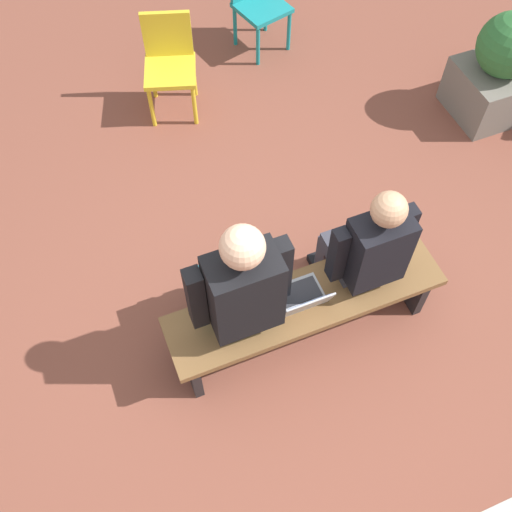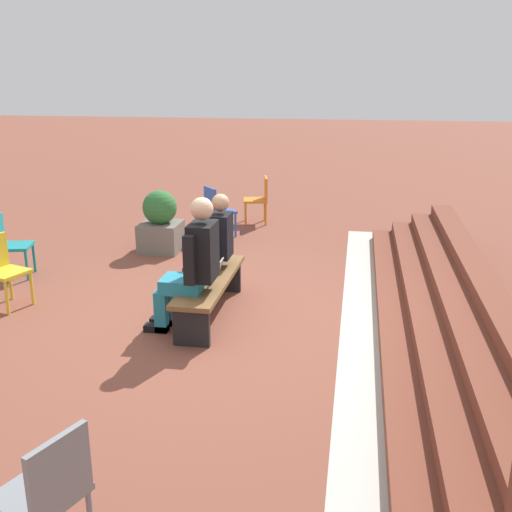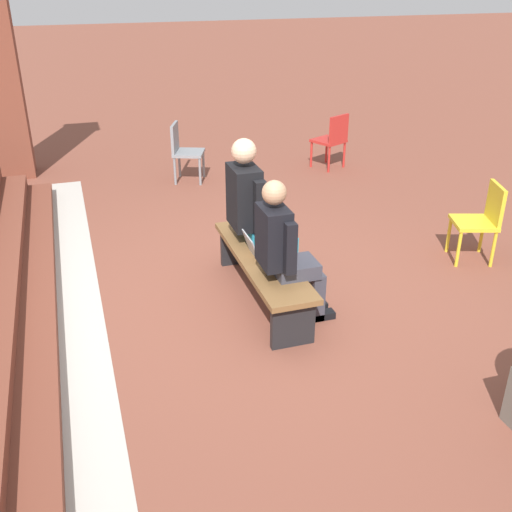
{
  "view_description": "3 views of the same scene",
  "coord_description": "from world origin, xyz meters",
  "px_view_note": "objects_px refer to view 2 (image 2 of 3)",
  "views": [
    {
      "loc": [
        0.87,
        1.4,
        3.74
      ],
      "look_at": [
        0.19,
        -0.27,
        0.95
      ],
      "focal_mm": 42.0,
      "sensor_mm": 36.0,
      "label": 1
    },
    {
      "loc": [
        6.01,
        1.4,
        2.64
      ],
      "look_at": [
        -0.66,
        0.27,
        0.56
      ],
      "focal_mm": 42.0,
      "sensor_mm": 36.0,
      "label": 2
    },
    {
      "loc": [
        -4.77,
        1.4,
        2.87
      ],
      "look_at": [
        -0.29,
        -0.04,
        0.56
      ],
      "focal_mm": 42.0,
      "sensor_mm": 36.0,
      "label": 3
    }
  ],
  "objects_px": {
    "person_student": "(212,245)",
    "plastic_chair_near_bench_left": "(8,242)",
    "person_adult": "(192,262)",
    "plastic_chair_foreground": "(260,197)",
    "plastic_chair_far_right": "(48,490)",
    "plastic_chair_near_bench_right": "(1,267)",
    "planter": "(160,223)",
    "laptop": "(210,275)",
    "plastic_chair_far_left": "(216,208)",
    "bench": "(210,286)"
  },
  "relations": [
    {
      "from": "plastic_chair_near_bench_left",
      "to": "plastic_chair_foreground",
      "type": "distance_m",
      "value": 4.51
    },
    {
      "from": "person_adult",
      "to": "plastic_chair_foreground",
      "type": "relative_size",
      "value": 1.72
    },
    {
      "from": "person_student",
      "to": "laptop",
      "type": "relative_size",
      "value": 4.12
    },
    {
      "from": "plastic_chair_far_right",
      "to": "planter",
      "type": "bearing_deg",
      "value": -167.22
    },
    {
      "from": "person_student",
      "to": "plastic_chair_foreground",
      "type": "distance_m",
      "value": 4.0
    },
    {
      "from": "plastic_chair_far_right",
      "to": "plastic_chair_near_bench_right",
      "type": "relative_size",
      "value": 1.0
    },
    {
      "from": "person_student",
      "to": "bench",
      "type": "bearing_deg",
      "value": 9.16
    },
    {
      "from": "bench",
      "to": "person_student",
      "type": "relative_size",
      "value": 1.37
    },
    {
      "from": "laptop",
      "to": "plastic_chair_far_right",
      "type": "height_order",
      "value": "plastic_chair_far_right"
    },
    {
      "from": "person_student",
      "to": "planter",
      "type": "bearing_deg",
      "value": -146.63
    },
    {
      "from": "bench",
      "to": "plastic_chair_near_bench_right",
      "type": "relative_size",
      "value": 2.14
    },
    {
      "from": "plastic_chair_near_bench_right",
      "to": "planter",
      "type": "height_order",
      "value": "planter"
    },
    {
      "from": "bench",
      "to": "plastic_chair_far_right",
      "type": "height_order",
      "value": "plastic_chair_far_right"
    },
    {
      "from": "plastic_chair_far_right",
      "to": "plastic_chair_far_left",
      "type": "distance_m",
      "value": 6.99
    },
    {
      "from": "plastic_chair_far_right",
      "to": "plastic_chair_foreground",
      "type": "relative_size",
      "value": 1.0
    },
    {
      "from": "plastic_chair_foreground",
      "to": "planter",
      "type": "xyz_separation_m",
      "value": [
        2.02,
        -1.2,
        -0.04
      ]
    },
    {
      "from": "laptop",
      "to": "plastic_chair_far_right",
      "type": "xyz_separation_m",
      "value": [
        3.58,
        -0.02,
        -0.02
      ]
    },
    {
      "from": "person_adult",
      "to": "plastic_chair_near_bench_right",
      "type": "relative_size",
      "value": 1.72
    },
    {
      "from": "plastic_chair_near_bench_left",
      "to": "plastic_chair_near_bench_right",
      "type": "relative_size",
      "value": 1.0
    },
    {
      "from": "person_student",
      "to": "plastic_chair_far_right",
      "type": "bearing_deg",
      "value": 0.89
    },
    {
      "from": "bench",
      "to": "person_adult",
      "type": "bearing_deg",
      "value": -9.78
    },
    {
      "from": "bench",
      "to": "plastic_chair_foreground",
      "type": "height_order",
      "value": "plastic_chair_foreground"
    },
    {
      "from": "plastic_chair_far_right",
      "to": "plastic_chair_near_bench_right",
      "type": "xyz_separation_m",
      "value": [
        -3.51,
        -2.46,
        0.0
      ]
    },
    {
      "from": "plastic_chair_far_left",
      "to": "person_student",
      "type": "bearing_deg",
      "value": 12.47
    },
    {
      "from": "laptop",
      "to": "plastic_chair_far_left",
      "type": "relative_size",
      "value": 0.38
    },
    {
      "from": "planter",
      "to": "bench",
      "type": "bearing_deg",
      "value": 29.83
    },
    {
      "from": "plastic_chair_far_left",
      "to": "planter",
      "type": "distance_m",
      "value": 1.16
    },
    {
      "from": "plastic_chair_foreground",
      "to": "bench",
      "type": "bearing_deg",
      "value": 2.12
    },
    {
      "from": "plastic_chair_far_right",
      "to": "planter",
      "type": "distance_m",
      "value": 6.16
    },
    {
      "from": "person_adult",
      "to": "plastic_chair_foreground",
      "type": "bearing_deg",
      "value": -178.94
    },
    {
      "from": "person_student",
      "to": "planter",
      "type": "distance_m",
      "value": 2.38
    },
    {
      "from": "plastic_chair_near_bench_left",
      "to": "planter",
      "type": "bearing_deg",
      "value": 133.25
    },
    {
      "from": "plastic_chair_near_bench_left",
      "to": "planter",
      "type": "height_order",
      "value": "planter"
    },
    {
      "from": "person_adult",
      "to": "plastic_chair_near_bench_right",
      "type": "xyz_separation_m",
      "value": [
        -0.31,
        -2.39,
        -0.28
      ]
    },
    {
      "from": "person_student",
      "to": "plastic_chair_near_bench_right",
      "type": "bearing_deg",
      "value": -77.64
    },
    {
      "from": "person_student",
      "to": "plastic_chair_near_bench_left",
      "type": "bearing_deg",
      "value": -99.04
    },
    {
      "from": "plastic_chair_near_bench_right",
      "to": "plastic_chair_far_left",
      "type": "height_order",
      "value": "same"
    },
    {
      "from": "planter",
      "to": "plastic_chair_foreground",
      "type": "bearing_deg",
      "value": 149.27
    },
    {
      "from": "plastic_chair_foreground",
      "to": "planter",
      "type": "relative_size",
      "value": 0.89
    },
    {
      "from": "plastic_chair_far_left",
      "to": "planter",
      "type": "relative_size",
      "value": 0.89
    },
    {
      "from": "plastic_chair_far_left",
      "to": "bench",
      "type": "bearing_deg",
      "value": 12.07
    },
    {
      "from": "plastic_chair_near_bench_right",
      "to": "plastic_chair_foreground",
      "type": "height_order",
      "value": "same"
    },
    {
      "from": "bench",
      "to": "laptop",
      "type": "height_order",
      "value": "laptop"
    },
    {
      "from": "bench",
      "to": "person_student",
      "type": "distance_m",
      "value": 0.54
    },
    {
      "from": "person_adult",
      "to": "plastic_chair_far_left",
      "type": "height_order",
      "value": "person_adult"
    },
    {
      "from": "plastic_chair_far_right",
      "to": "plastic_chair_foreground",
      "type": "xyz_separation_m",
      "value": [
        -8.03,
        -0.16,
        0.0
      ]
    },
    {
      "from": "plastic_chair_far_right",
      "to": "person_student",
      "type": "bearing_deg",
      "value": -179.11
    },
    {
      "from": "person_student",
      "to": "plastic_chair_near_bench_left",
      "type": "height_order",
      "value": "person_student"
    },
    {
      "from": "plastic_chair_near_bench_left",
      "to": "plastic_chair_far_right",
      "type": "relative_size",
      "value": 1.0
    },
    {
      "from": "plastic_chair_far_left",
      "to": "plastic_chair_far_right",
      "type": "bearing_deg",
      "value": 5.82
    }
  ]
}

